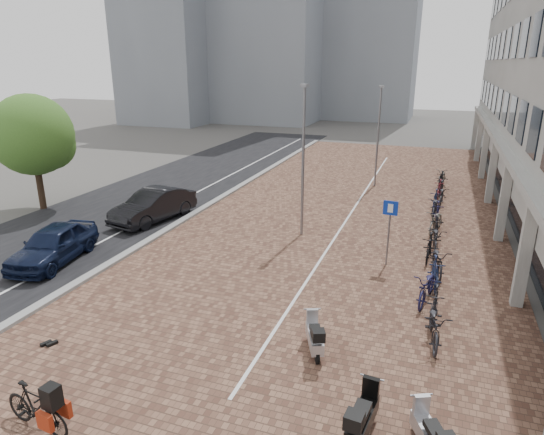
% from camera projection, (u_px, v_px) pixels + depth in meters
% --- Properties ---
extents(ground, '(140.00, 140.00, 0.00)m').
position_uv_depth(ground, '(204.00, 319.00, 13.96)').
color(ground, '#474442').
rests_on(ground, ground).
extents(plaza_brick, '(14.50, 42.00, 0.04)m').
position_uv_depth(plaza_brick, '(348.00, 211.00, 24.05)').
color(plaza_brick, brown).
rests_on(plaza_brick, ground).
extents(street_asphalt, '(8.00, 50.00, 0.03)m').
position_uv_depth(street_asphalt, '(162.00, 192.00, 27.56)').
color(street_asphalt, black).
rests_on(street_asphalt, ground).
extents(curb, '(0.35, 42.00, 0.14)m').
position_uv_depth(curb, '(222.00, 197.00, 26.30)').
color(curb, gray).
rests_on(curb, ground).
extents(lane_line, '(0.12, 44.00, 0.00)m').
position_uv_depth(lane_line, '(192.00, 195.00, 26.92)').
color(lane_line, white).
rests_on(lane_line, street_asphalt).
extents(parking_line, '(0.10, 30.00, 0.00)m').
position_uv_depth(parking_line, '(352.00, 211.00, 23.98)').
color(parking_line, white).
rests_on(parking_line, plaza_brick).
extents(bg_towers, '(33.00, 23.00, 32.00)m').
position_uv_depth(bg_towers, '(280.00, 4.00, 57.93)').
color(bg_towers, gray).
rests_on(bg_towers, ground).
extents(car_navy, '(2.32, 4.38, 1.42)m').
position_uv_depth(car_navy, '(53.00, 244.00, 17.74)').
color(car_navy, black).
rests_on(car_navy, ground).
extents(car_dark, '(2.44, 4.75, 1.49)m').
position_uv_depth(car_dark, '(154.00, 205.00, 22.43)').
color(car_dark, black).
rests_on(car_dark, ground).
extents(hero_bike, '(1.82, 0.72, 1.25)m').
position_uv_depth(hero_bike, '(36.00, 407.00, 9.59)').
color(hero_bike, black).
rests_on(hero_bike, ground).
extents(shoes, '(0.48, 0.45, 0.10)m').
position_uv_depth(shoes, '(48.00, 345.00, 12.60)').
color(shoes, black).
rests_on(shoes, ground).
extents(scooter_front, '(0.98, 1.51, 1.00)m').
position_uv_depth(scooter_front, '(315.00, 335.00, 12.23)').
color(scooter_front, '#B8B9BE').
rests_on(scooter_front, ground).
extents(scooter_mid, '(0.68, 1.64, 1.10)m').
position_uv_depth(scooter_mid, '(363.00, 416.00, 9.36)').
color(scooter_mid, black).
rests_on(scooter_mid, ground).
extents(scooter_back, '(1.05, 1.53, 1.01)m').
position_uv_depth(scooter_back, '(431.00, 434.00, 8.96)').
color(scooter_back, '#A7A7AC').
rests_on(scooter_back, ground).
extents(parking_sign, '(0.53, 0.11, 2.52)m').
position_uv_depth(parking_sign, '(389.00, 223.00, 17.09)').
color(parking_sign, slate).
rests_on(parking_sign, ground).
extents(lamp_near, '(0.12, 0.12, 6.34)m').
position_uv_depth(lamp_near, '(303.00, 164.00, 19.76)').
color(lamp_near, slate).
rests_on(lamp_near, ground).
extents(lamp_far, '(0.12, 0.12, 5.89)m').
position_uv_depth(lamp_far, '(378.00, 138.00, 27.97)').
color(lamp_far, slate).
rests_on(lamp_far, ground).
extents(street_tree, '(4.00, 4.00, 5.81)m').
position_uv_depth(street_tree, '(36.00, 137.00, 23.39)').
color(street_tree, '#382619').
rests_on(street_tree, ground).
extents(bike_row, '(1.27, 20.44, 1.05)m').
position_uv_depth(bike_row, '(437.00, 221.00, 20.91)').
color(bike_row, black).
rests_on(bike_row, ground).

